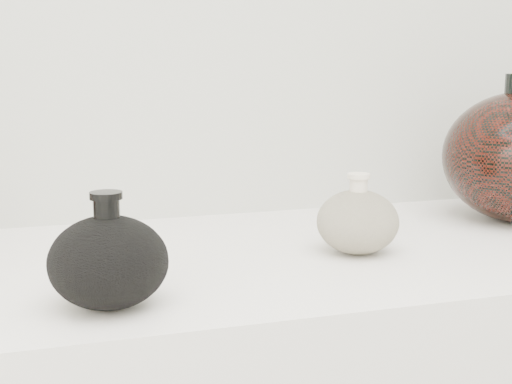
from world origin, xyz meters
name	(u,v)px	position (x,y,z in m)	size (l,w,h in m)	color
black_gourd_vase	(108,261)	(-0.18, 0.79, 0.95)	(0.15, 0.15, 0.12)	black
cream_gourd_vase	(358,221)	(0.15, 0.91, 0.94)	(0.13, 0.13, 0.11)	#C0B494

